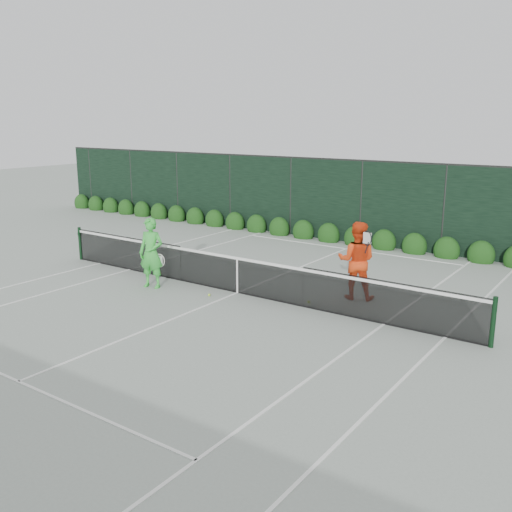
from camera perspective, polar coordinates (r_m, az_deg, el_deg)
The scene contains 8 objects.
ground at distance 15.12m, azimuth -1.86°, elevation -3.70°, with size 80.00×80.00×0.00m, color gray.
tennis_net at distance 14.99m, azimuth -1.95°, elevation -1.75°, with size 12.90×0.10×1.07m.
player_woman at distance 15.64m, azimuth -10.43°, elevation 0.30°, with size 0.80×0.63×1.92m.
player_man at distance 14.63m, azimuth 10.03°, elevation -0.44°, with size 1.17×1.04×2.00m.
court_lines at distance 15.12m, azimuth -1.86°, elevation -3.68°, with size 11.03×23.83×0.01m.
windscreen_fence at distance 12.74m, azimuth -9.26°, elevation -0.12°, with size 32.00×21.07×3.06m.
hedge_row at distance 21.03m, azimuth 9.92°, elevation 1.71°, with size 31.66×0.65×0.94m.
tennis_balls at distance 15.34m, azimuth -3.40°, elevation -3.33°, with size 5.00×1.06×0.07m.
Camera 1 is at (8.70, -11.52, 4.50)m, focal length 40.00 mm.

